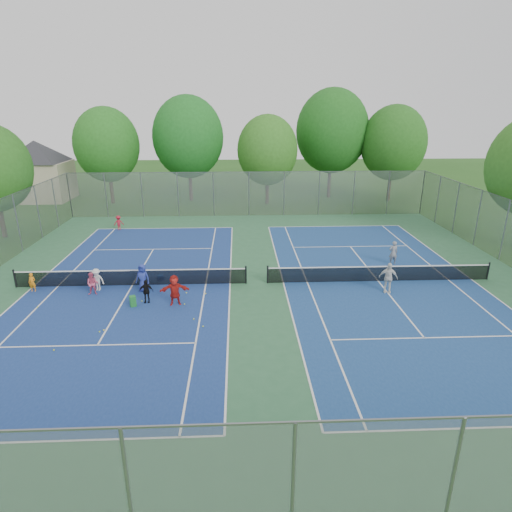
{
  "coord_description": "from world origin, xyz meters",
  "views": [
    {
      "loc": [
        -1.0,
        -22.39,
        9.51
      ],
      "look_at": [
        0.0,
        1.0,
        1.3
      ],
      "focal_mm": 30.0,
      "sensor_mm": 36.0,
      "label": 1
    }
  ],
  "objects": [
    {
      "name": "tennis_ball_7",
      "position": [
        -3.78,
        -2.65,
        0.03
      ],
      "size": [
        0.07,
        0.07,
        0.07
      ],
      "primitive_type": "sphere",
      "color": "#BCD431",
      "rests_on": "ground"
    },
    {
      "name": "tree_ne",
      "position": [
        15.0,
        22.0,
        5.97
      ],
      "size": [
        6.6,
        6.6,
        9.77
      ],
      "color": "#443326",
      "rests_on": "ground"
    },
    {
      "name": "tree_nr",
      "position": [
        9.0,
        24.0,
        7.04
      ],
      "size": [
        7.6,
        7.6,
        11.42
      ],
      "color": "#443326",
      "rests_on": "ground"
    },
    {
      "name": "student_d",
      "position": [
        -5.74,
        -2.26,
        0.62
      ],
      "size": [
        0.75,
        0.35,
        1.24
      ],
      "primitive_type": "imported",
      "rotation": [
        0.0,
        0.0,
        0.07
      ],
      "color": "black",
      "rests_on": "ground"
    },
    {
      "name": "tree_nc",
      "position": [
        2.0,
        21.0,
        5.39
      ],
      "size": [
        6.0,
        6.0,
        8.85
      ],
      "color": "#443326",
      "rests_on": "ground"
    },
    {
      "name": "ground",
      "position": [
        0.0,
        0.0,
        0.0
      ],
      "size": [
        120.0,
        120.0,
        0.0
      ],
      "primitive_type": "plane",
      "color": "#245219",
      "rests_on": "ground"
    },
    {
      "name": "ball_hopper",
      "position": [
        -6.34,
        -2.69,
        0.28
      ],
      "size": [
        0.38,
        0.38,
        0.56
      ],
      "primitive_type": "cube",
      "rotation": [
        0.0,
        0.0,
        0.43
      ],
      "color": "#238330",
      "rests_on": "ground"
    },
    {
      "name": "court_right",
      "position": [
        7.0,
        0.0,
        0.02
      ],
      "size": [
        10.97,
        23.77,
        0.01
      ],
      "primitive_type": "cube",
      "color": "navy",
      "rests_on": "court_pad"
    },
    {
      "name": "ball_crate",
      "position": [
        -5.56,
        0.74,
        0.14
      ],
      "size": [
        0.44,
        0.44,
        0.29
      ],
      "primitive_type": "cube",
      "rotation": [
        0.0,
        0.0,
        0.4
      ],
      "color": "blue",
      "rests_on": "ground"
    },
    {
      "name": "court_left",
      "position": [
        -7.0,
        0.0,
        0.02
      ],
      "size": [
        10.97,
        23.77,
        0.01
      ],
      "primitive_type": "cube",
      "color": "navy",
      "rests_on": "court_pad"
    },
    {
      "name": "tennis_ball_1",
      "position": [
        -3.16,
        -4.28,
        0.03
      ],
      "size": [
        0.07,
        0.07,
        0.07
      ],
      "primitive_type": "sphere",
      "color": "#C3D431",
      "rests_on": "ground"
    },
    {
      "name": "student_b",
      "position": [
        -8.77,
        -1.17,
        0.63
      ],
      "size": [
        0.63,
        0.51,
        1.25
      ],
      "primitive_type": "imported",
      "rotation": [
        0.0,
        0.0,
        0.05
      ],
      "color": "#D85475",
      "rests_on": "ground"
    },
    {
      "name": "student_c",
      "position": [
        -8.71,
        -0.6,
        0.63
      ],
      "size": [
        0.9,
        0.64,
        1.26
      ],
      "primitive_type": "imported",
      "rotation": [
        0.0,
        0.0,
        -0.22
      ],
      "color": "silver",
      "rests_on": "ground"
    },
    {
      "name": "teen_court_b",
      "position": [
        6.98,
        -1.52,
        0.84
      ],
      "size": [
        1.06,
        0.65,
        1.69
      ],
      "primitive_type": "imported",
      "rotation": [
        0.0,
        0.0,
        -0.25
      ],
      "color": "silver",
      "rests_on": "ground"
    },
    {
      "name": "net_left",
      "position": [
        -7.0,
        0.0,
        0.46
      ],
      "size": [
        12.87,
        0.1,
        0.91
      ],
      "primitive_type": "cube",
      "color": "black",
      "rests_on": "ground"
    },
    {
      "name": "tennis_ball_0",
      "position": [
        -7.09,
        -5.16,
        0.03
      ],
      "size": [
        0.07,
        0.07,
        0.07
      ],
      "primitive_type": "sphere",
      "color": "yellow",
      "rests_on": "ground"
    },
    {
      "name": "net_right",
      "position": [
        7.0,
        0.0,
        0.46
      ],
      "size": [
        12.87,
        0.1,
        0.91
      ],
      "primitive_type": "cube",
      "color": "black",
      "rests_on": "ground"
    },
    {
      "name": "instructor",
      "position": [
        8.77,
        2.78,
        0.77
      ],
      "size": [
        0.57,
        0.39,
        1.53
      ],
      "primitive_type": "imported",
      "rotation": [
        0.0,
        0.0,
        3.19
      ],
      "color": "gray",
      "rests_on": "ground"
    },
    {
      "name": "tennis_ball_4",
      "position": [
        -2.67,
        -5.02,
        0.03
      ],
      "size": [
        0.07,
        0.07,
        0.07
      ],
      "primitive_type": "sphere",
      "color": "#B4D030",
      "rests_on": "ground"
    },
    {
      "name": "tennis_ball_9",
      "position": [
        -8.65,
        -6.76,
        0.03
      ],
      "size": [
        0.07,
        0.07,
        0.07
      ],
      "primitive_type": "sphere",
      "color": "#B5C52E",
      "rests_on": "ground"
    },
    {
      "name": "tennis_ball_3",
      "position": [
        -6.02,
        -2.2,
        0.03
      ],
      "size": [
        0.07,
        0.07,
        0.07
      ],
      "primitive_type": "sphere",
      "color": "#A3C42D",
      "rests_on": "ground"
    },
    {
      "name": "student_a",
      "position": [
        -12.17,
        -0.6,
        0.53
      ],
      "size": [
        0.4,
        0.28,
        1.05
      ],
      "primitive_type": "imported",
      "rotation": [
        0.0,
        0.0,
        -0.08
      ],
      "color": "orange",
      "rests_on": "ground"
    },
    {
      "name": "house",
      "position": [
        -22.0,
        24.0,
        4.21
      ],
      "size": [
        11.03,
        11.03,
        7.3
      ],
      "color": "#B7A88C",
      "rests_on": "ground"
    },
    {
      "name": "child_far_baseline",
      "position": [
        -10.69,
        11.62,
        0.59
      ],
      "size": [
        0.84,
        0.59,
        1.18
      ],
      "primitive_type": "imported",
      "rotation": [
        0.0,
        0.0,
        3.35
      ],
      "color": "#B1192A",
      "rests_on": "ground"
    },
    {
      "name": "tree_nl",
      "position": [
        -6.0,
        23.0,
        6.54
      ],
      "size": [
        7.2,
        7.2,
        10.69
      ],
      "color": "#443326",
      "rests_on": "ground"
    },
    {
      "name": "student_f",
      "position": [
        -4.25,
        -2.56,
        0.79
      ],
      "size": [
        1.52,
        0.64,
        1.59
      ],
      "primitive_type": "imported",
      "rotation": [
        0.0,
        0.0,
        0.12
      ],
      "color": "red",
      "rests_on": "ground"
    },
    {
      "name": "court_pad",
      "position": [
        0.0,
        0.0,
        0.01
      ],
      "size": [
        32.0,
        32.0,
        0.01
      ],
      "primitive_type": "cube",
      "color": "#2F643F",
      "rests_on": "ground"
    },
    {
      "name": "tree_nw",
      "position": [
        -14.0,
        22.0,
        5.89
      ],
      "size": [
        6.4,
        6.4,
        9.58
      ],
      "color": "#443326",
      "rests_on": "ground"
    },
    {
      "name": "fence_south",
      "position": [
        0.0,
        -16.0,
        2.0
      ],
      "size": [
        32.0,
        0.1,
        4.0
      ],
      "primitive_type": "cube",
      "color": "gray",
      "rests_on": "ground"
    },
    {
      "name": "tennis_ball_8",
      "position": [
        -11.08,
        -2.67,
        0.03
      ],
      "size": [
        0.07,
        0.07,
        0.07
      ],
      "primitive_type": "sphere",
      "color": "#BADC33",
      "rests_on": "ground"
    },
    {
      "name": "student_e",
      "position": [
        -6.19,
        -0.81,
        0.78
      ],
      "size": [
        0.86,
        0.67,
        1.56
      ],
      "primitive_type": "imported",
      "rotation": [
        0.0,
        0.0,
        -0.25
      ],
      "color": "#283793",
      "rests_on": "ground"
    },
    {
      "name": "tennis_ball_5",
      "position": [
        -7.24,
        -5.31,
        0.03
      ],
      "size": [
        0.07,
        0.07,
        0.07
      ],
      "primitive_type": "sphere",
      "color": "#B2D631",
      "rests_on": "ground"
    },
    {
      "name": "fence_north",
      "position": [
        0.0,
        16.0,
        2.0
      ],
      "size": [
        32.0,
        0.1,
        4.0
      ],
      "primitive_type": "cube",
      "color": "gray",
      "rests_on": "ground"
    },
    {
      "name": "tennis_ball_6",
      "position": [
        -3.84,
        -1.25,
        0.03
      ],
      "size": [
        0.07,
        0.07,
        0.07
      ],
      "primitive_type": "sphere",
      "color": "yellow",
      "rests_on": "ground"
    },
    {
      "name": "tennis_ball_2",
      "position": [
        -2.8,
        -1.41,
        0.03
      ],
      "size": [
        0.07,
        0.07,
        0.07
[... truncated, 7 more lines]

